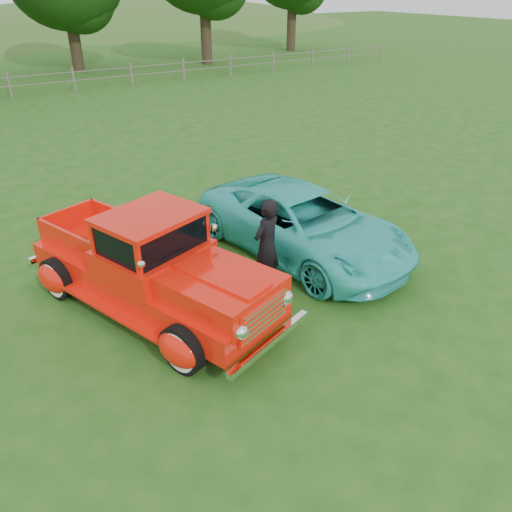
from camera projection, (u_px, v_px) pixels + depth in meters
ground at (252, 355)px, 7.52m from camera, size 140.00×140.00×0.00m
fence_line at (9, 85)px, 23.57m from camera, size 48.00×0.12×1.20m
red_pickup at (153, 267)px, 8.24m from camera, size 3.41×5.28×1.78m
teal_sedan at (304, 223)px, 10.03m from camera, size 2.87×5.05×1.33m
man at (267, 245)px, 8.80m from camera, size 0.73×0.61×1.71m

